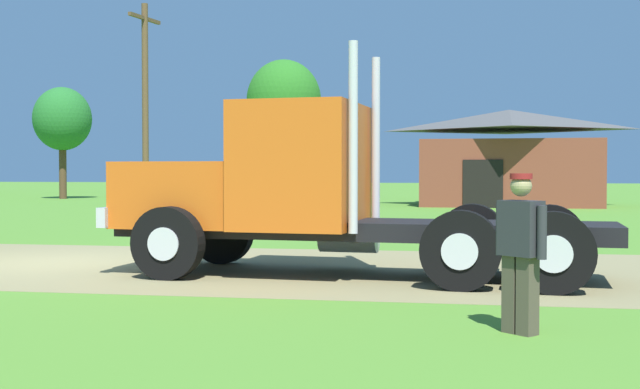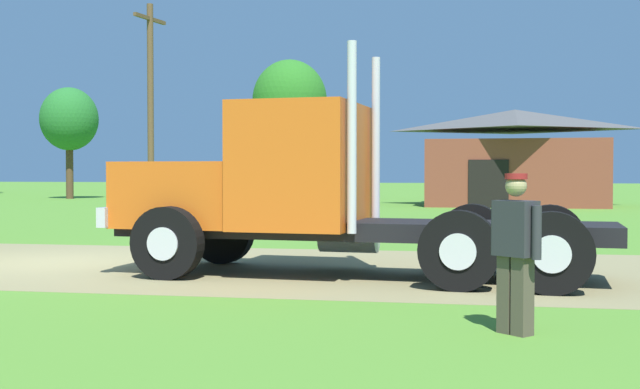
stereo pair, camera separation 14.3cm
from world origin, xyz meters
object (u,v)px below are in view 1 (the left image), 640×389
object	(u,v)px
visitor_walking_mid	(521,247)
utility_pole_near	(145,102)
truck_foreground_white	(297,194)
shed_building	(509,159)

from	to	relation	value
visitor_walking_mid	utility_pole_near	size ratio (longest dim) A/B	0.19
visitor_walking_mid	utility_pole_near	xyz separation A→B (m)	(-13.36, 22.67, 3.61)
visitor_walking_mid	utility_pole_near	bearing A→B (deg)	120.50
truck_foreground_white	utility_pole_near	distance (m)	21.25
visitor_walking_mid	shed_building	size ratio (longest dim) A/B	0.19
truck_foreground_white	shed_building	size ratio (longest dim) A/B	0.92
shed_building	utility_pole_near	world-z (taller)	utility_pole_near
truck_foreground_white	shed_building	world-z (taller)	shed_building
truck_foreground_white	visitor_walking_mid	bearing A→B (deg)	-52.87
visitor_walking_mid	shed_building	world-z (taller)	shed_building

